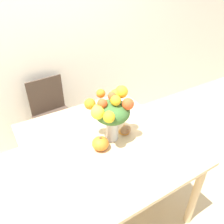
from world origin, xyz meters
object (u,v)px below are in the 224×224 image
pumpkin (100,143)px  dining_chair_near_window (54,116)px  flower_vase (111,112)px  turkey_figurine (125,129)px

pumpkin → dining_chair_near_window: dining_chair_near_window is taller
flower_vase → turkey_figurine: bearing=2.7°
turkey_figurine → dining_chair_near_window: (-0.31, 0.96, -0.32)m
turkey_figurine → dining_chair_near_window: 1.06m
pumpkin → dining_chair_near_window: (-0.05, 1.02, -0.33)m
pumpkin → turkey_figurine: size_ratio=1.00×
turkey_figurine → pumpkin: bearing=-166.5°
pumpkin → turkey_figurine: pumpkin is taller
pumpkin → turkey_figurine: (0.26, 0.06, -0.01)m
flower_vase → pumpkin: (-0.13, -0.06, -0.20)m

